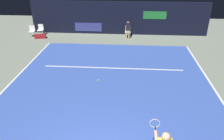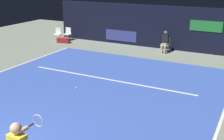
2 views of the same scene
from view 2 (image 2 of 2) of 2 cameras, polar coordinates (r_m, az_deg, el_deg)
The scene contains 10 objects.
ground_plane at distance 11.12m, azimuth -5.94°, elevation -5.17°, with size 29.03×29.03×0.00m, color gray.
court_surface at distance 11.12m, azimuth -5.94°, elevation -5.14°, with size 10.02×11.89×0.01m, color #3856B2.
line_sideline_left at distance 9.57m, azimuth 20.19°, elevation -10.28°, with size 0.10×11.89×0.01m, color white.
line_service at distance 12.77m, azimuth -0.83°, elevation -1.83°, with size 7.81×0.10×0.01m, color white.
back_wall at distance 18.32m, azimuth 9.06°, elevation 8.29°, with size 14.17×0.33×2.60m.
line_judge_on_chair at distance 17.27m, azimuth 10.32°, elevation 5.55°, with size 0.45×0.54×1.32m.
courtside_chair_near at distance 20.53m, azimuth -8.69°, elevation 7.12°, with size 0.45×0.43×0.88m.
courtside_chair_far at distance 20.57m, azimuth -10.58°, elevation 7.04°, with size 0.49×0.47×0.88m.
tennis_ball at distance 11.87m, azimuth -7.04°, elevation -3.42°, with size 0.07×0.07×0.07m, color #CCE033.
equipment_bag at distance 19.88m, azimuth -9.48°, elevation 5.70°, with size 0.84×0.32×0.32m, color maroon.
Camera 2 is at (5.71, -3.52, 4.41)m, focal length 46.82 mm.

